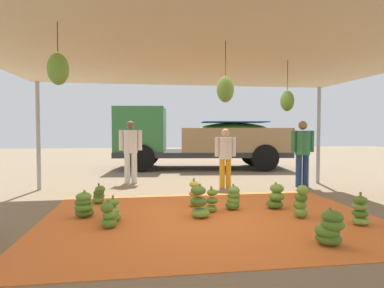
% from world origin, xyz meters
% --- Properties ---
extents(ground_plane, '(40.00, 40.00, 0.00)m').
position_xyz_m(ground_plane, '(0.00, 3.00, 0.00)').
color(ground_plane, '#7F6B51').
extents(tarp_orange, '(5.73, 4.20, 0.01)m').
position_xyz_m(tarp_orange, '(0.00, 0.00, 0.01)').
color(tarp_orange, orange).
rests_on(tarp_orange, ground).
extents(tent_canopy, '(8.00, 7.00, 2.81)m').
position_xyz_m(tent_canopy, '(-0.00, -0.10, 2.72)').
color(tent_canopy, '#9EA0A5').
rests_on(tent_canopy, ground).
extents(banana_bunch_0, '(0.45, 0.45, 0.59)m').
position_xyz_m(banana_bunch_0, '(-0.20, 0.10, 0.26)').
color(banana_bunch_0, '#75A83D').
rests_on(banana_bunch_0, tarp_orange).
extents(banana_bunch_1, '(0.38, 0.38, 0.49)m').
position_xyz_m(banana_bunch_1, '(0.54, 0.57, 0.22)').
color(banana_bunch_1, '#477523').
rests_on(banana_bunch_1, tarp_orange).
extents(banana_bunch_2, '(0.40, 0.43, 0.43)m').
position_xyz_m(banana_bunch_2, '(-1.68, 0.06, 0.19)').
color(banana_bunch_2, '#60932D').
rests_on(banana_bunch_2, tarp_orange).
extents(banana_bunch_3, '(0.34, 0.34, 0.60)m').
position_xyz_m(banana_bunch_3, '(1.54, -0.16, 0.28)').
color(banana_bunch_3, '#6B9E38').
rests_on(banana_bunch_3, tarp_orange).
extents(banana_bunch_4, '(0.34, 0.34, 0.47)m').
position_xyz_m(banana_bunch_4, '(0.09, 0.46, 0.20)').
color(banana_bunch_4, '#6B9E38').
rests_on(banana_bunch_4, tarp_orange).
extents(banana_bunch_5, '(0.34, 0.37, 0.52)m').
position_xyz_m(banana_bunch_5, '(2.28, -0.70, 0.23)').
color(banana_bunch_5, '#75A83D').
rests_on(banana_bunch_5, tarp_orange).
extents(banana_bunch_6, '(0.46, 0.46, 0.50)m').
position_xyz_m(banana_bunch_6, '(1.28, -1.49, 0.23)').
color(banana_bunch_6, '#477523').
rests_on(banana_bunch_6, tarp_orange).
extents(banana_bunch_7, '(0.32, 0.32, 0.56)m').
position_xyz_m(banana_bunch_7, '(-0.16, 0.92, 0.24)').
color(banana_bunch_7, gold).
rests_on(banana_bunch_7, tarp_orange).
extents(banana_bunch_8, '(0.36, 0.37, 0.42)m').
position_xyz_m(banana_bunch_8, '(-2.07, 1.46, 0.18)').
color(banana_bunch_8, '#518428').
rests_on(banana_bunch_8, tarp_orange).
extents(banana_bunch_9, '(0.39, 0.39, 0.51)m').
position_xyz_m(banana_bunch_9, '(1.37, 0.51, 0.23)').
color(banana_bunch_9, '#477523').
rests_on(banana_bunch_9, tarp_orange).
extents(banana_bunch_10, '(0.39, 0.43, 0.47)m').
position_xyz_m(banana_bunch_10, '(-2.19, 0.41, 0.21)').
color(banana_bunch_10, '#477523').
rests_on(banana_bunch_10, tarp_orange).
extents(banana_bunch_11, '(0.35, 0.35, 0.43)m').
position_xyz_m(banana_bunch_11, '(-1.69, -0.28, 0.19)').
color(banana_bunch_11, '#518428').
rests_on(banana_bunch_11, tarp_orange).
extents(cargo_truck_main, '(6.87, 3.05, 2.40)m').
position_xyz_m(cargo_truck_main, '(0.87, 7.36, 1.21)').
color(cargo_truck_main, '#2D2D2D').
rests_on(cargo_truck_main, ground).
extents(worker_0, '(0.65, 0.40, 1.78)m').
position_xyz_m(worker_0, '(-1.53, 4.04, 1.04)').
color(worker_0, silver).
rests_on(worker_0, ground).
extents(worker_1, '(0.57, 0.35, 1.56)m').
position_xyz_m(worker_1, '(0.98, 2.99, 0.91)').
color(worker_1, orange).
rests_on(worker_1, ground).
extents(worker_2, '(0.65, 0.40, 1.77)m').
position_xyz_m(worker_2, '(3.05, 2.78, 1.03)').
color(worker_2, navy).
rests_on(worker_2, ground).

